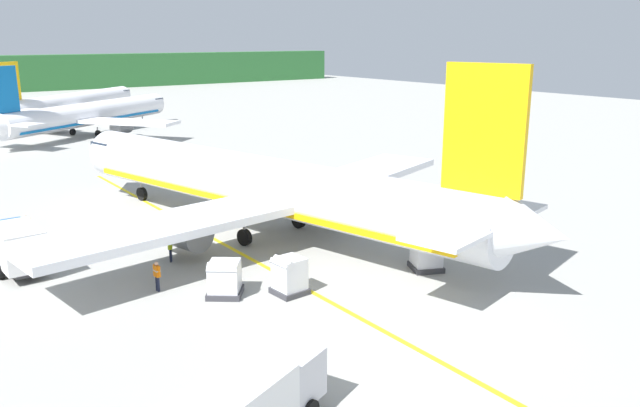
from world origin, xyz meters
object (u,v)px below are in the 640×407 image
object	(u,v)px
service_truck_fuel	(15,245)
crew_marshaller	(157,274)
service_truck_baggage	(251,402)
cargo_container_near	(289,276)
airliner_far_taxiway	(71,103)
cargo_container_far	(225,279)
airliner_mid_apron	(88,115)
crew_loader_left	(170,246)
airliner_foreground	(262,186)
cargo_container_mid	(426,255)
crew_loader_right	(26,226)

from	to	relation	value
service_truck_fuel	crew_marshaller	world-z (taller)	service_truck_fuel
service_truck_baggage	cargo_container_near	world-z (taller)	service_truck_baggage
service_truck_fuel	service_truck_baggage	world-z (taller)	service_truck_fuel
airliner_far_taxiway	crew_marshaller	xyz separation A→B (m)	(-16.47, -76.02, -1.81)
service_truck_baggage	cargo_container_near	distance (m)	12.77
cargo_container_far	crew_marshaller	bearing A→B (deg)	134.54
cargo_container_far	airliner_mid_apron	bearing A→B (deg)	79.56
service_truck_fuel	crew_loader_left	bearing A→B (deg)	-25.83
airliner_foreground	airliner_mid_apron	world-z (taller)	airliner_foreground
airliner_mid_apron	cargo_container_mid	world-z (taller)	airliner_mid_apron
airliner_far_taxiway	service_truck_fuel	world-z (taller)	airliner_far_taxiway
airliner_mid_apron	crew_loader_left	xyz separation A→B (m)	(-11.48, -54.70, -1.85)
cargo_container_mid	crew_loader_right	bearing A→B (deg)	132.08
cargo_container_mid	crew_marshaller	size ratio (longest dim) A/B	1.37
airliner_far_taxiway	service_truck_baggage	bearing A→B (deg)	-101.87
service_truck_baggage	airliner_foreground	bearing A→B (deg)	58.12
service_truck_fuel	cargo_container_mid	bearing A→B (deg)	-35.47
cargo_container_near	crew_loader_right	xyz separation A→B (m)	(-9.12, 17.81, 0.03)
cargo_container_near	crew_marshaller	world-z (taller)	cargo_container_near
cargo_container_mid	crew_loader_left	world-z (taller)	cargo_container_mid
airliner_foreground	cargo_container_near	size ratio (longest dim) A/B	19.71
cargo_container_far	crew_loader_left	size ratio (longest dim) A/B	1.50
airliner_far_taxiway	service_truck_baggage	size ratio (longest dim) A/B	4.35
service_truck_fuel	crew_loader_left	world-z (taller)	service_truck_fuel
airliner_far_taxiway	crew_loader_right	bearing A→B (deg)	-107.81
airliner_foreground	cargo_container_near	distance (m)	11.17
service_truck_baggage	crew_loader_right	world-z (taller)	service_truck_baggage
crew_loader_right	cargo_container_far	bearing A→B (deg)	-68.69
crew_marshaller	airliner_far_taxiway	bearing A→B (deg)	77.78
cargo_container_mid	airliner_far_taxiway	bearing A→B (deg)	88.19
airliner_foreground	service_truck_fuel	size ratio (longest dim) A/B	6.96
crew_loader_right	cargo_container_near	bearing A→B (deg)	-62.89
service_truck_fuel	cargo_container_far	bearing A→B (deg)	-52.34
cargo_container_near	airliner_foreground	bearing A→B (deg)	66.30
airliner_foreground	airliner_mid_apron	xyz separation A→B (m)	(4.04, 53.06, -0.58)
airliner_far_taxiway	crew_loader_left	size ratio (longest dim) A/B	17.19
service_truck_fuel	crew_loader_left	size ratio (longest dim) A/B	3.61
airliner_far_taxiway	cargo_container_mid	size ratio (longest dim) A/B	12.39
cargo_container_mid	cargo_container_far	size ratio (longest dim) A/B	0.93
cargo_container_far	cargo_container_mid	bearing A→B (deg)	-16.64
cargo_container_mid	crew_loader_left	distance (m)	15.18
airliner_mid_apron	service_truck_baggage	size ratio (longest dim) A/B	4.73
cargo_container_near	crew_loader_right	distance (m)	20.01
crew_loader_right	airliner_mid_apron	bearing A→B (deg)	68.80
airliner_foreground	cargo_container_far	bearing A→B (deg)	-131.40
airliner_foreground	cargo_container_mid	distance (m)	12.52
crew_loader_left	cargo_container_mid	bearing A→B (deg)	-40.95
airliner_far_taxiway	crew_marshaller	distance (m)	77.80
airliner_far_taxiway	service_truck_baggage	distance (m)	92.36
cargo_container_far	crew_marshaller	world-z (taller)	cargo_container_far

